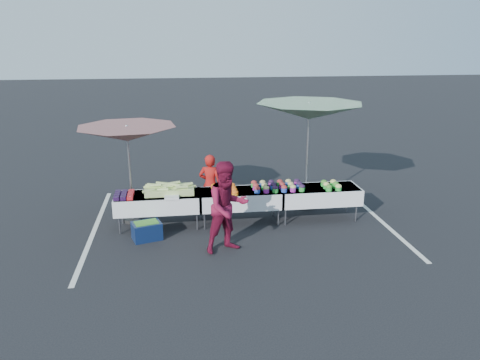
{
  "coord_description": "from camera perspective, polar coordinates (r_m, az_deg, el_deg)",
  "views": [
    {
      "loc": [
        -1.35,
        -9.76,
        4.01
      ],
      "look_at": [
        0.0,
        0.0,
        1.0
      ],
      "focal_mm": 35.0,
      "sensor_mm": 36.0,
      "label": 1
    }
  ],
  "objects": [
    {
      "name": "table_left",
      "position": [
        10.35,
        -9.93,
        -2.61
      ],
      "size": [
        1.86,
        0.81,
        0.75
      ],
      "color": "white",
      "rests_on": "ground"
    },
    {
      "name": "umbrella_right",
      "position": [
        11.13,
        8.44,
        8.21
      ],
      "size": [
        2.59,
        2.59,
        2.59
      ],
      "rotation": [
        0.0,
        0.0,
        0.02
      ],
      "color": "black",
      "rests_on": "ground"
    },
    {
      "name": "plastic_bags",
      "position": [
        9.99,
        -8.32,
        -2.08
      ],
      "size": [
        0.3,
        0.25,
        0.05
      ],
      "primitive_type": "cube",
      "color": "white",
      "rests_on": "table_left"
    },
    {
      "name": "carrot_bowls",
      "position": [
        10.31,
        -1.92,
        -1.16
      ],
      "size": [
        0.55,
        0.69,
        0.11
      ],
      "color": "orange",
      "rests_on": "table_center"
    },
    {
      "name": "vendor",
      "position": [
        10.91,
        -3.65,
        -0.57
      ],
      "size": [
        0.6,
        0.48,
        1.45
      ],
      "primitive_type": "imported",
      "rotation": [
        0.0,
        0.0,
        2.86
      ],
      "color": "#AC1613",
      "rests_on": "ground"
    },
    {
      "name": "customer",
      "position": [
        8.95,
        -1.54,
        -3.33
      ],
      "size": [
        1.06,
        0.95,
        1.8
      ],
      "primitive_type": "imported",
      "rotation": [
        0.0,
        0.0,
        0.36
      ],
      "color": "maroon",
      "rests_on": "ground"
    },
    {
      "name": "stripe_right",
      "position": [
        11.49,
        16.06,
        -4.12
      ],
      "size": [
        0.1,
        5.0,
        0.0
      ],
      "primitive_type": "cube",
      "color": "silver",
      "rests_on": "ground"
    },
    {
      "name": "potato_cups",
      "position": [
        10.49,
        4.6,
        -0.7
      ],
      "size": [
        1.14,
        0.58,
        0.16
      ],
      "color": "#2648B2",
      "rests_on": "table_right"
    },
    {
      "name": "stripe_left",
      "position": [
        10.71,
        -17.31,
        -5.81
      ],
      "size": [
        0.1,
        5.0,
        0.0
      ],
      "primitive_type": "cube",
      "color": "silver",
      "rests_on": "ground"
    },
    {
      "name": "umbrella_left",
      "position": [
        10.4,
        -13.59,
        5.42
      ],
      "size": [
        2.64,
        2.64,
        2.22
      ],
      "rotation": [
        0.0,
        0.0,
        -0.25
      ],
      "color": "black",
      "rests_on": "ground"
    },
    {
      "name": "ground",
      "position": [
        10.63,
        0.0,
        -5.16
      ],
      "size": [
        80.0,
        80.0,
        0.0
      ],
      "primitive_type": "plane",
      "color": "black"
    },
    {
      "name": "storage_bin",
      "position": [
        9.9,
        -11.3,
        -6.04
      ],
      "size": [
        0.67,
        0.56,
        0.37
      ],
      "rotation": [
        0.0,
        0.0,
        0.3
      ],
      "color": "#0D1C41",
      "rests_on": "ground"
    },
    {
      "name": "table_right",
      "position": [
        10.81,
        9.5,
        -1.73
      ],
      "size": [
        1.86,
        0.81,
        0.75
      ],
      "color": "white",
      "rests_on": "ground"
    },
    {
      "name": "corn_pile",
      "position": [
        10.3,
        -8.62,
        -1.13
      ],
      "size": [
        1.16,
        0.57,
        0.26
      ],
      "color": "#ACCF6A",
      "rests_on": "table_left"
    },
    {
      "name": "table_center",
      "position": [
        10.43,
        0.0,
        -2.19
      ],
      "size": [
        1.86,
        0.81,
        0.75
      ],
      "color": "white",
      "rests_on": "ground"
    },
    {
      "name": "bean_baskets",
      "position": [
        10.73,
        11.04,
        -0.62
      ],
      "size": [
        0.36,
        0.5,
        0.15
      ],
      "color": "green",
      "rests_on": "table_right"
    },
    {
      "name": "berry_punnets",
      "position": [
        10.28,
        -13.95,
        -1.78
      ],
      "size": [
        0.4,
        0.54,
        0.08
      ],
      "color": "black",
      "rests_on": "table_left"
    }
  ]
}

